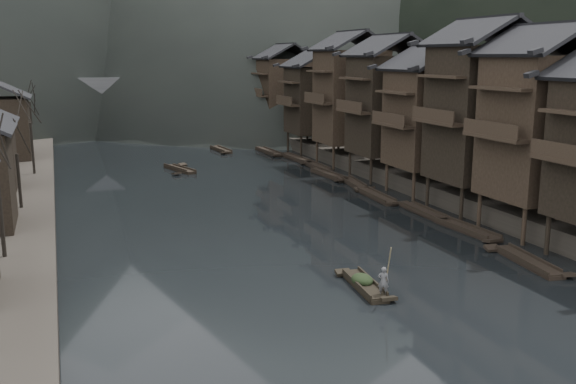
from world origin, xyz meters
name	(u,v)px	position (x,y,z in m)	size (l,w,h in m)	color
water	(305,253)	(0.00, 0.00, 0.00)	(300.00, 300.00, 0.00)	black
right_bank	(434,140)	(35.00, 40.00, 0.90)	(40.00, 200.00, 1.80)	#2D2823
stilt_houses	(399,91)	(17.28, 19.10, 8.97)	(9.00, 67.60, 15.52)	black
bare_trees	(26,124)	(-17.00, 25.97, 6.32)	(3.70, 74.23, 7.41)	black
moored_sampans	(326,173)	(12.12, 24.82, 0.20)	(2.98, 67.60, 0.47)	black
midriver_boats	(202,158)	(1.96, 39.09, 0.20)	(10.07, 19.27, 0.45)	black
stone_bridge	(147,100)	(0.00, 72.00, 5.11)	(40.00, 6.00, 9.00)	#4C4C4F
hero_sampan	(364,285)	(0.63, -7.12, 0.20)	(1.52, 5.15, 0.44)	black
cargo_heap	(362,274)	(0.61, -6.89, 0.77)	(1.12, 1.47, 0.67)	black
boatman	(383,277)	(0.81, -8.90, 1.22)	(0.57, 0.38, 1.57)	#575759
bamboo_pole	(389,228)	(1.01, -8.90, 3.80)	(0.06, 0.06, 4.09)	#8C7A51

